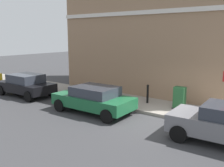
{
  "coord_description": "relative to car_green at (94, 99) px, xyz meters",
  "views": [
    {
      "loc": [
        -9.9,
        -4.5,
        3.82
      ],
      "look_at": [
        1.07,
        3.53,
        1.2
      ],
      "focal_mm": 40.06,
      "sensor_mm": 36.0,
      "label": 1
    }
  ],
  "objects": [
    {
      "name": "car_green",
      "position": [
        0.0,
        0.0,
        0.0
      ],
      "size": [
        2.01,
        4.13,
        1.35
      ],
      "rotation": [
        0.0,
        0.0,
        1.58
      ],
      "color": "#195933",
      "rests_on": "ground"
    },
    {
      "name": "corner_building",
      "position": [
        7.31,
        0.17,
        3.79
      ],
      "size": [
        6.98,
        11.11,
        9.01
      ],
      "color": "#937256",
      "rests_on": "ground"
    },
    {
      "name": "sidewalk",
      "position": [
        2.56,
        2.62,
        -0.64
      ],
      "size": [
        2.63,
        30.0,
        0.15
      ],
      "primitive_type": "cube",
      "color": "gray",
      "rests_on": "ground"
    },
    {
      "name": "car_black",
      "position": [
        0.16,
        5.82,
        0.02
      ],
      "size": [
        1.98,
        3.95,
        1.4
      ],
      "rotation": [
        0.0,
        0.0,
        1.58
      ],
      "color": "black",
      "rests_on": "ground"
    },
    {
      "name": "ground",
      "position": [
        0.67,
        -3.38,
        -0.72
      ],
      "size": [
        80.0,
        80.0,
        0.0
      ],
      "primitive_type": "plane",
      "color": "#38383A"
    },
    {
      "name": "bollard_near_cabinet",
      "position": [
        2.71,
        -1.57,
        -0.01
      ],
      "size": [
        0.14,
        0.14,
        1.04
      ],
      "color": "black",
      "rests_on": "sidewalk"
    },
    {
      "name": "bollard_far_kerb",
      "position": [
        1.5,
        0.04,
        -0.01
      ],
      "size": [
        0.14,
        0.14,
        1.04
      ],
      "color": "black",
      "rests_on": "sidewalk"
    },
    {
      "name": "utility_cabinet",
      "position": [
        2.61,
        -3.43,
        -0.04
      ],
      "size": [
        0.46,
        0.61,
        1.15
      ],
      "color": "#1E4C28",
      "rests_on": "sidewalk"
    }
  ]
}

